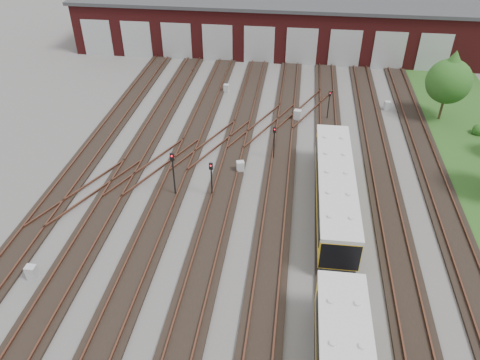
# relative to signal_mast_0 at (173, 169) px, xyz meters

# --- Properties ---
(ground) EXTENTS (120.00, 120.00, 0.00)m
(ground) POSITION_rel_signal_mast_0_xyz_m (5.47, -6.61, -2.33)
(ground) COLOR #494744
(ground) RESTS_ON ground
(track_network) EXTENTS (30.40, 70.00, 0.33)m
(track_network) POSITION_rel_signal_mast_0_xyz_m (5.30, -6.02, -2.23)
(track_network) COLOR black
(track_network) RESTS_ON ground
(maintenance_shed) EXTENTS (51.00, 12.50, 6.35)m
(maintenance_shed) POSITION_rel_signal_mast_0_xyz_m (5.46, 33.36, 0.87)
(maintenance_shed) COLOR #4A1212
(maintenance_shed) RESTS_ON ground
(signal_mast_0) EXTENTS (0.31, 0.29, 3.66)m
(signal_mast_0) POSITION_rel_signal_mast_0_xyz_m (0.00, 0.00, 0.00)
(signal_mast_0) COLOR black
(signal_mast_0) RESTS_ON ground
(signal_mast_1) EXTENTS (0.25, 0.23, 3.00)m
(signal_mast_1) POSITION_rel_signal_mast_0_xyz_m (6.84, 5.95, -0.41)
(signal_mast_1) COLOR black
(signal_mast_1) RESTS_ON ground
(signal_mast_2) EXTENTS (0.26, 0.25, 2.92)m
(signal_mast_2) POSITION_rel_signal_mast_0_xyz_m (2.72, 0.23, -0.44)
(signal_mast_2) COLOR black
(signal_mast_2) RESTS_ON ground
(signal_mast_3) EXTENTS (0.24, 0.22, 2.92)m
(signal_mast_3) POSITION_rel_signal_mast_0_xyz_m (11.38, 13.60, -0.47)
(signal_mast_3) COLOR black
(signal_mast_3) RESTS_ON ground
(relay_cabinet_0) EXTENTS (0.60, 0.51, 1.00)m
(relay_cabinet_0) POSITION_rel_signal_mast_0_xyz_m (-6.39, -9.22, -1.83)
(relay_cabinet_0) COLOR #ABADB0
(relay_cabinet_0) RESTS_ON ground
(relay_cabinet_1) EXTENTS (0.60, 0.52, 0.88)m
(relay_cabinet_1) POSITION_rel_signal_mast_0_xyz_m (0.92, 18.51, -1.89)
(relay_cabinet_1) COLOR #ABADB0
(relay_cabinet_1) RESTS_ON ground
(relay_cabinet_2) EXTENTS (0.71, 0.64, 0.99)m
(relay_cabinet_2) POSITION_rel_signal_mast_0_xyz_m (4.37, 3.67, -1.84)
(relay_cabinet_2) COLOR #ABADB0
(relay_cabinet_2) RESTS_ON ground
(relay_cabinet_3) EXTENTS (0.76, 0.67, 1.11)m
(relay_cabinet_3) POSITION_rel_signal_mast_0_xyz_m (8.57, 13.02, -1.78)
(relay_cabinet_3) COLOR #ABADB0
(relay_cabinet_3) RESTS_ON ground
(relay_cabinet_4) EXTENTS (0.57, 0.49, 0.88)m
(relay_cabinet_4) POSITION_rel_signal_mast_0_xyz_m (17.27, 16.54, -1.89)
(relay_cabinet_4) COLOR #ABADB0
(relay_cabinet_4) RESTS_ON ground
(tree_0) EXTENTS (4.07, 4.07, 6.74)m
(tree_0) POSITION_rel_signal_mast_0_xyz_m (21.98, 15.17, 2.00)
(tree_0) COLOR #352717
(tree_0) RESTS_ON ground
(bush_1) EXTENTS (1.32, 1.32, 1.32)m
(bush_1) POSITION_rel_signal_mast_0_xyz_m (23.67, 20.67, -1.67)
(bush_1) COLOR #1F4B15
(bush_1) RESTS_ON ground
(bush_2) EXTENTS (1.14, 1.14, 1.14)m
(bush_2) POSITION_rel_signal_mast_0_xyz_m (24.88, 12.60, -1.77)
(bush_2) COLOR #1F4B15
(bush_2) RESTS_ON ground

